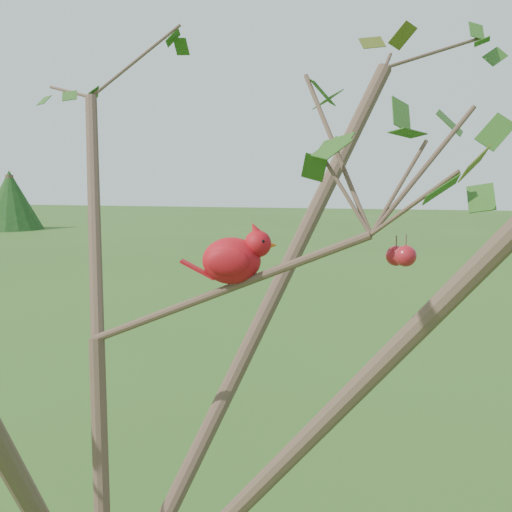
{
  "coord_description": "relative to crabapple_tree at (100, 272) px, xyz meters",
  "views": [
    {
      "loc": [
        0.61,
        -1.18,
        2.32
      ],
      "look_at": [
        0.32,
        0.08,
        2.15
      ],
      "focal_mm": 45.0,
      "sensor_mm": 36.0,
      "label": 1
    }
  ],
  "objects": [
    {
      "name": "cardinal",
      "position": [
        0.25,
        0.1,
        0.02
      ],
      "size": [
        0.2,
        0.11,
        0.14
      ],
      "rotation": [
        0.0,
        0.0,
        0.19
      ],
      "color": "red",
      "rests_on": "ground"
    },
    {
      "name": "distant_trees",
      "position": [
        -1.35,
        25.4,
        -0.47
      ],
      "size": [
        45.69,
        12.2,
        3.86
      ],
      "color": "#3F2C22",
      "rests_on": "ground"
    },
    {
      "name": "crabapple_tree",
      "position": [
        0.0,
        0.0,
        0.0
      ],
      "size": [
        2.35,
        2.05,
        2.95
      ],
      "color": "#3F2C22",
      "rests_on": "ground"
    }
  ]
}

